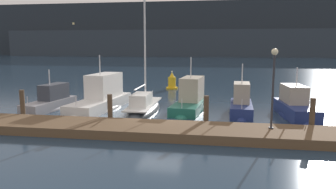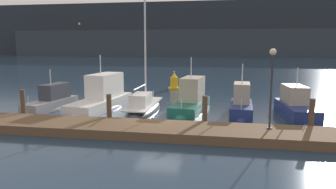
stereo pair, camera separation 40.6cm
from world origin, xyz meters
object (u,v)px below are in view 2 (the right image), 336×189
at_px(sailboat_berth_3, 144,109).
at_px(motorboat_berth_5, 241,109).
at_px(motorboat_berth_6, 295,112).
at_px(channel_buoy, 174,82).
at_px(motorboat_berth_1, 52,105).
at_px(motorboat_berth_2, 102,102).
at_px(motorboat_berth_4, 191,104).
at_px(dock_lamppost, 272,75).

xyz_separation_m(sailboat_berth_3, motorboat_berth_5, (6.42, 0.25, 0.20)).
height_order(motorboat_berth_6, channel_buoy, motorboat_berth_6).
bearing_deg(motorboat_berth_1, motorboat_berth_5, 2.69).
distance_m(motorboat_berth_1, motorboat_berth_2, 3.46).
relative_size(motorboat_berth_1, motorboat_berth_5, 1.14).
bearing_deg(motorboat_berth_6, motorboat_berth_1, -178.76).
distance_m(motorboat_berth_2, motorboat_berth_4, 6.27).
height_order(sailboat_berth_3, motorboat_berth_6, sailboat_berth_3).
distance_m(motorboat_berth_1, motorboat_berth_6, 16.24).
bearing_deg(sailboat_berth_3, motorboat_berth_5, 2.21).
xyz_separation_m(motorboat_berth_1, channel_buoy, (6.69, 11.94, 0.34)).
relative_size(sailboat_berth_3, motorboat_berth_4, 1.50).
distance_m(motorboat_berth_5, motorboat_berth_6, 3.29).
bearing_deg(motorboat_berth_4, motorboat_berth_1, -171.44).
distance_m(motorboat_berth_6, channel_buoy, 15.02).
distance_m(motorboat_berth_6, dock_lamppost, 6.08).
distance_m(motorboat_berth_1, motorboat_berth_4, 9.71).
height_order(motorboat_berth_5, motorboat_berth_6, motorboat_berth_5).
xyz_separation_m(motorboat_berth_1, motorboat_berth_4, (9.60, 1.45, 0.09)).
xyz_separation_m(motorboat_berth_4, channel_buoy, (-2.91, 10.49, 0.25)).
relative_size(motorboat_berth_2, motorboat_berth_6, 1.36).
distance_m(sailboat_berth_3, motorboat_berth_5, 6.43).
relative_size(motorboat_berth_4, motorboat_berth_5, 1.34).
height_order(motorboat_berth_1, motorboat_berth_2, motorboat_berth_2).
bearing_deg(motorboat_berth_4, motorboat_berth_5, -13.99).
relative_size(motorboat_berth_1, motorboat_berth_4, 0.85).
xyz_separation_m(motorboat_berth_1, dock_lamppost, (14.10, -4.65, 2.72)).
bearing_deg(motorboat_berth_2, dock_lamppost, -27.04).
xyz_separation_m(motorboat_berth_1, sailboat_berth_3, (6.54, 0.36, -0.16)).
bearing_deg(motorboat_berth_2, motorboat_berth_6, -2.11).
bearing_deg(dock_lamppost, motorboat_berth_2, 152.96).
height_order(motorboat_berth_2, dock_lamppost, dock_lamppost).
distance_m(motorboat_berth_1, channel_buoy, 13.69).
bearing_deg(motorboat_berth_1, channel_buoy, 60.72).
distance_m(motorboat_berth_2, motorboat_berth_6, 12.89).
bearing_deg(channel_buoy, dock_lamppost, -65.95).
xyz_separation_m(motorboat_berth_2, sailboat_berth_3, (3.17, -0.47, -0.30)).
bearing_deg(motorboat_berth_5, sailboat_berth_3, -177.79).
bearing_deg(dock_lamppost, sailboat_berth_3, 146.45).
bearing_deg(motorboat_berth_2, sailboat_berth_3, -8.36).
bearing_deg(channel_buoy, sailboat_berth_3, -90.78).
bearing_deg(motorboat_berth_2, motorboat_berth_1, -166.18).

